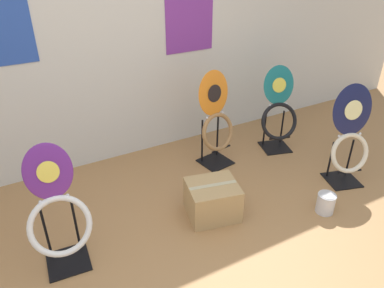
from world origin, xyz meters
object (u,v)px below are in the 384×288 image
(toilet_seat_display_purple_note, at_px, (58,213))
(toilet_seat_display_teal_sax, at_px, (279,115))
(toilet_seat_display_navy_moon, at_px, (350,139))
(paint_can, at_px, (326,203))
(storage_box, at_px, (212,200))
(toilet_seat_display_orange_sun, at_px, (216,121))

(toilet_seat_display_purple_note, bearing_deg, toilet_seat_display_teal_sax, 13.27)
(toilet_seat_display_navy_moon, height_order, toilet_seat_display_teal_sax, toilet_seat_display_navy_moon)
(toilet_seat_display_purple_note, relative_size, paint_can, 4.99)
(toilet_seat_display_teal_sax, height_order, paint_can, toilet_seat_display_teal_sax)
(toilet_seat_display_navy_moon, xyz_separation_m, storage_box, (-1.29, 0.15, -0.28))
(toilet_seat_display_orange_sun, xyz_separation_m, toilet_seat_display_purple_note, (-1.57, -0.60, -0.03))
(toilet_seat_display_purple_note, xyz_separation_m, toilet_seat_display_teal_sax, (2.28, 0.54, -0.04))
(toilet_seat_display_purple_note, distance_m, storage_box, 1.17)
(toilet_seat_display_teal_sax, bearing_deg, toilet_seat_display_purple_note, -166.73)
(toilet_seat_display_teal_sax, height_order, storage_box, toilet_seat_display_teal_sax)
(paint_can, bearing_deg, toilet_seat_display_teal_sax, 72.52)
(toilet_seat_display_navy_moon, bearing_deg, paint_can, -151.16)
(paint_can, bearing_deg, toilet_seat_display_orange_sun, 109.95)
(toilet_seat_display_purple_note, distance_m, paint_can, 2.04)
(toilet_seat_display_orange_sun, relative_size, toilet_seat_display_teal_sax, 1.08)
(toilet_seat_display_orange_sun, height_order, toilet_seat_display_purple_note, toilet_seat_display_orange_sun)
(toilet_seat_display_orange_sun, height_order, storage_box, toilet_seat_display_orange_sun)
(storage_box, bearing_deg, toilet_seat_display_navy_moon, -6.73)
(toilet_seat_display_teal_sax, distance_m, paint_can, 1.10)
(toilet_seat_display_orange_sun, distance_m, paint_can, 1.20)
(toilet_seat_display_navy_moon, xyz_separation_m, toilet_seat_display_purple_note, (-2.43, 0.22, -0.01))
(storage_box, bearing_deg, toilet_seat_display_purple_note, 176.70)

